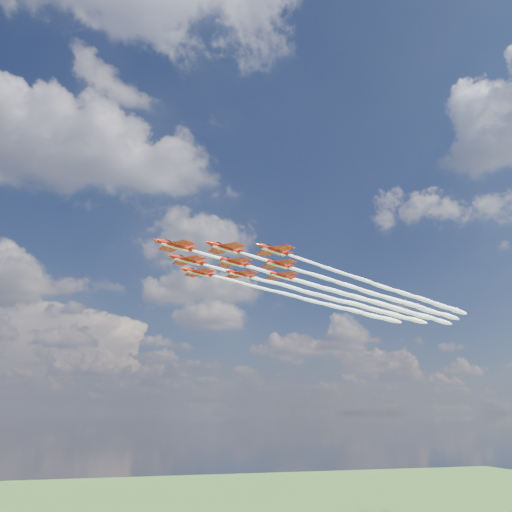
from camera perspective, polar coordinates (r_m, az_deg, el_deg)
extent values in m
cylinder|color=red|center=(123.84, -9.24, 1.19)|extent=(8.37, 5.68, 1.24)
cone|color=red|center=(120.79, -11.38, 1.79)|extent=(2.57, 2.22, 1.24)
cone|color=red|center=(126.86, -7.33, 0.64)|extent=(2.03, 1.83, 1.13)
ellipsoid|color=black|center=(122.76, -10.07, 1.65)|extent=(2.54, 2.08, 0.81)
cube|color=red|center=(124.13, -9.04, 1.10)|extent=(8.40, 10.74, 0.16)
cube|color=red|center=(126.40, -7.61, 0.72)|extent=(3.43, 4.29, 0.14)
cube|color=red|center=(126.85, -7.51, 1.14)|extent=(1.63, 1.06, 2.03)
cube|color=silver|center=(123.66, -9.26, 0.94)|extent=(7.77, 5.19, 0.14)
cylinder|color=red|center=(124.13, -3.56, 0.94)|extent=(8.37, 5.68, 1.24)
cone|color=red|center=(120.63, -5.54, 1.54)|extent=(2.57, 2.22, 1.24)
cone|color=red|center=(127.55, -1.81, 0.40)|extent=(2.03, 1.83, 1.13)
ellipsoid|color=black|center=(122.87, -4.33, 1.40)|extent=(2.54, 2.08, 0.81)
cube|color=red|center=(124.47, -3.37, 0.86)|extent=(8.40, 10.74, 0.16)
cube|color=red|center=(127.03, -2.06, 0.48)|extent=(3.43, 4.29, 0.14)
cube|color=red|center=(127.49, -1.98, 0.89)|extent=(1.63, 1.06, 2.03)
cube|color=silver|center=(123.95, -3.57, 0.69)|extent=(7.77, 5.19, 0.14)
cylinder|color=red|center=(135.12, -7.85, -0.47)|extent=(8.37, 5.68, 1.24)
cone|color=red|center=(131.92, -9.76, 0.04)|extent=(2.57, 2.22, 1.24)
cone|color=red|center=(138.27, -6.13, -0.93)|extent=(2.03, 1.83, 1.13)
ellipsoid|color=black|center=(133.97, -8.59, -0.06)|extent=(2.54, 2.08, 0.81)
cube|color=red|center=(135.44, -7.66, -0.54)|extent=(8.40, 10.74, 0.16)
cube|color=red|center=(137.79, -6.38, -0.86)|extent=(3.43, 4.29, 0.14)
cube|color=red|center=(138.22, -6.29, -0.48)|extent=(1.63, 1.06, 2.03)
cube|color=silver|center=(134.96, -7.86, -0.70)|extent=(7.77, 5.19, 0.14)
cylinder|color=red|center=(125.63, 2.04, 0.69)|extent=(8.37, 5.68, 1.24)
cone|color=red|center=(121.73, 0.25, 1.28)|extent=(2.57, 2.22, 1.24)
cone|color=red|center=(129.41, 3.61, 0.17)|extent=(2.03, 1.83, 1.13)
ellipsoid|color=black|center=(124.21, 1.34, 1.14)|extent=(2.54, 2.08, 0.81)
cube|color=red|center=(126.00, 2.21, 0.61)|extent=(8.40, 10.74, 0.16)
cube|color=red|center=(128.84, 3.39, 0.24)|extent=(3.43, 4.29, 0.14)
cube|color=red|center=(129.31, 3.44, 0.65)|extent=(1.63, 1.06, 2.03)
cube|color=silver|center=(125.45, 2.04, 0.45)|extent=(7.77, 5.19, 0.14)
cylinder|color=red|center=(135.67, -2.65, -0.69)|extent=(8.37, 5.68, 1.24)
cone|color=red|center=(132.07, -4.43, -0.18)|extent=(2.57, 2.22, 1.24)
cone|color=red|center=(139.18, -1.06, -1.14)|extent=(2.03, 1.83, 1.13)
ellipsoid|color=black|center=(134.37, -3.35, -0.28)|extent=(2.54, 2.08, 0.81)
cube|color=red|center=(136.03, -2.48, -0.76)|extent=(8.40, 10.74, 0.16)
cube|color=red|center=(138.65, -1.29, -1.08)|extent=(3.43, 4.29, 0.14)
cube|color=red|center=(139.09, -1.22, -0.70)|extent=(1.63, 1.06, 2.03)
cube|color=silver|center=(135.51, -2.65, -0.92)|extent=(7.77, 5.19, 0.14)
cylinder|color=red|center=(146.57, -6.67, -1.87)|extent=(8.37, 5.68, 1.24)
cone|color=red|center=(143.24, -8.41, -1.43)|extent=(2.57, 2.22, 1.24)
cone|color=red|center=(149.82, -5.10, -2.27)|extent=(2.03, 1.83, 1.13)
ellipsoid|color=black|center=(145.36, -7.34, -1.50)|extent=(2.54, 2.08, 0.81)
cube|color=red|center=(146.90, -6.50, -1.94)|extent=(8.40, 10.74, 0.16)
cube|color=red|center=(149.33, -5.33, -2.21)|extent=(3.43, 4.29, 0.14)
cube|color=red|center=(149.74, -5.25, -1.85)|extent=(1.63, 1.06, 2.03)
cube|color=silver|center=(146.42, -6.67, -2.08)|extent=(7.77, 5.19, 0.14)
cylinder|color=red|center=(137.33, 2.47, -0.90)|extent=(8.37, 5.68, 1.24)
cone|color=red|center=(133.36, 0.85, -0.41)|extent=(2.57, 2.22, 1.24)
cone|color=red|center=(141.16, 3.90, -1.34)|extent=(2.03, 1.83, 1.13)
ellipsoid|color=black|center=(135.88, 1.83, -0.50)|extent=(2.54, 2.08, 0.81)
cube|color=red|center=(137.72, 2.62, -0.97)|extent=(8.40, 10.74, 0.16)
cube|color=red|center=(140.59, 3.69, -1.28)|extent=(3.43, 4.29, 0.14)
cube|color=red|center=(141.04, 3.74, -0.90)|extent=(1.63, 1.06, 2.03)
cube|color=silver|center=(137.17, 2.47, -1.13)|extent=(7.77, 5.19, 0.14)
cylinder|color=red|center=(147.34, -1.88, -2.07)|extent=(8.37, 5.68, 1.24)
cone|color=red|center=(143.65, -3.50, -1.64)|extent=(2.57, 2.22, 1.24)
cone|color=red|center=(150.92, -0.43, -2.45)|extent=(2.03, 1.83, 1.13)
ellipsoid|color=black|center=(145.99, -2.51, -1.70)|extent=(2.54, 2.08, 0.81)
cube|color=red|center=(147.71, -1.72, -2.13)|extent=(8.40, 10.74, 0.16)
cube|color=red|center=(150.38, -0.64, -2.39)|extent=(3.43, 4.29, 0.14)
cube|color=red|center=(150.80, -0.58, -2.04)|extent=(1.63, 1.06, 2.03)
cube|color=silver|center=(147.20, -1.88, -2.28)|extent=(7.77, 5.19, 0.14)
cylinder|color=red|center=(149.13, 2.83, -2.24)|extent=(8.37, 5.68, 1.24)
cone|color=red|center=(145.11, 1.35, -1.83)|extent=(2.57, 2.22, 1.24)
cone|color=red|center=(153.01, 4.14, -2.61)|extent=(2.03, 1.83, 1.13)
ellipsoid|color=black|center=(147.65, 2.24, -1.89)|extent=(2.54, 2.08, 0.81)
cube|color=red|center=(149.53, 2.97, -2.30)|extent=(8.40, 10.74, 0.16)
cube|color=red|center=(152.42, 3.95, -2.56)|extent=(3.43, 4.29, 0.14)
cube|color=red|center=(152.85, 4.00, -2.21)|extent=(1.63, 1.06, 2.03)
cube|color=silver|center=(148.98, 2.83, -2.45)|extent=(7.77, 5.19, 0.14)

